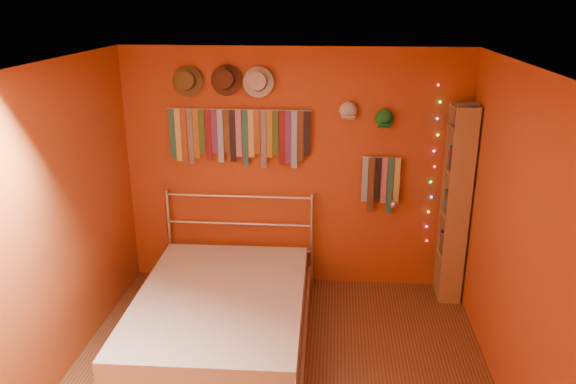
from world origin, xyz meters
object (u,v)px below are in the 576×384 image
(bed, at_px, (221,315))
(reading_lamp, at_px, (393,203))
(bookshelf, at_px, (460,204))
(tie_rack, at_px, (238,134))

(bed, bearing_deg, reading_lamp, 29.80)
(reading_lamp, relative_size, bed, 0.15)
(reading_lamp, distance_m, bed, 1.99)
(bookshelf, distance_m, bed, 2.55)
(bookshelf, relative_size, bed, 0.92)
(tie_rack, relative_size, reading_lamp, 4.48)
(bookshelf, bearing_deg, reading_lamp, -177.45)
(bookshelf, xyz_separation_m, bed, (-2.23, -0.97, -0.78))
(tie_rack, bearing_deg, reading_lamp, -6.73)
(reading_lamp, height_order, bed, reading_lamp)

